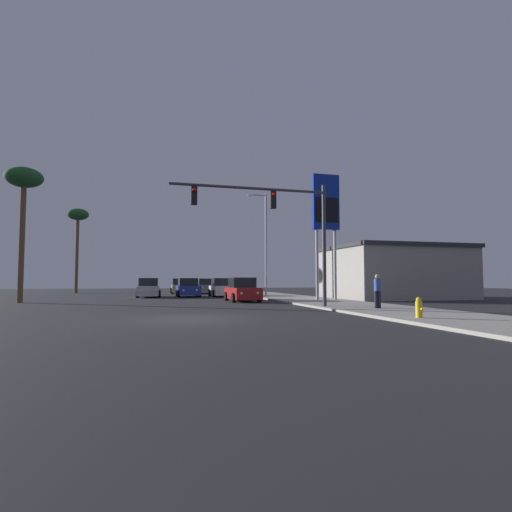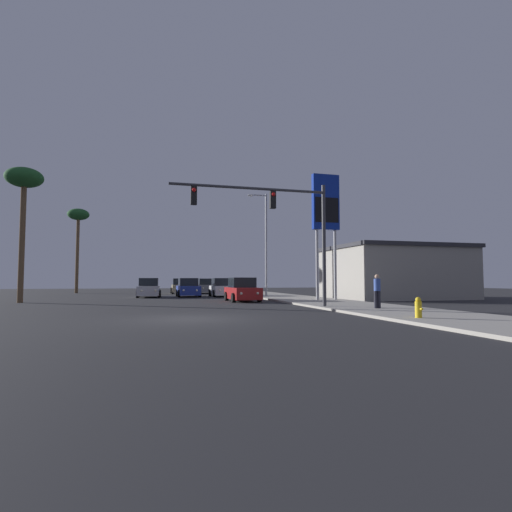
% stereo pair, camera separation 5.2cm
% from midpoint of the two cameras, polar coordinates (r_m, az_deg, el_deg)
% --- Properties ---
extents(ground_plane, '(120.00, 120.00, 0.00)m').
position_cam_midpoint_polar(ground_plane, '(15.78, -9.34, -8.88)').
color(ground_plane, '#28282B').
extents(sidewalk_right, '(5.00, 60.00, 0.12)m').
position_cam_midpoint_polar(sidewalk_right, '(27.93, 8.55, -6.38)').
color(sidewalk_right, '#9E998E').
rests_on(sidewalk_right, ground).
extents(building_gas_station, '(10.30, 8.30, 4.30)m').
position_cam_midpoint_polar(building_gas_station, '(34.93, 19.24, -2.19)').
color(building_gas_station, gray).
rests_on(building_gas_station, ground).
extents(car_silver, '(2.04, 4.34, 1.68)m').
position_cam_midpoint_polar(car_silver, '(36.48, -15.03, -4.51)').
color(car_silver, '#B7B7BC').
rests_on(car_silver, ground).
extents(car_red, '(2.04, 4.33, 1.68)m').
position_cam_midpoint_polar(car_red, '(28.36, -1.92, -4.96)').
color(car_red, maroon).
rests_on(car_red, ground).
extents(car_grey, '(2.04, 4.32, 1.68)m').
position_cam_midpoint_polar(car_grey, '(46.21, -7.15, -4.35)').
color(car_grey, slate).
rests_on(car_grey, ground).
extents(car_blue, '(2.04, 4.33, 1.68)m').
position_cam_midpoint_polar(car_blue, '(36.73, -9.64, -4.57)').
color(car_blue, navy).
rests_on(car_blue, ground).
extents(car_white, '(2.04, 4.32, 1.68)m').
position_cam_midpoint_polar(car_white, '(36.79, -4.86, -4.60)').
color(car_white, silver).
rests_on(car_white, ground).
extents(car_tan, '(2.04, 4.33, 1.68)m').
position_cam_midpoint_polar(car_tan, '(45.70, -10.74, -4.33)').
color(car_tan, tan).
rests_on(car_tan, ground).
extents(traffic_light_mast, '(8.28, 0.36, 6.50)m').
position_cam_midpoint_polar(traffic_light_mast, '(20.95, 3.65, 5.54)').
color(traffic_light_mast, '#38383D').
rests_on(traffic_light_mast, sidewalk_right).
extents(street_lamp, '(1.74, 0.24, 9.00)m').
position_cam_midpoint_polar(street_lamp, '(35.07, 1.29, 2.46)').
color(street_lamp, '#99999E').
rests_on(street_lamp, sidewalk_right).
extents(gas_station_sign, '(2.00, 0.42, 9.00)m').
position_cam_midpoint_polar(gas_station_sign, '(29.35, 9.98, 6.63)').
color(gas_station_sign, '#99999E').
rests_on(gas_station_sign, sidewalk_right).
extents(fire_hydrant, '(0.24, 0.34, 0.76)m').
position_cam_midpoint_polar(fire_hydrant, '(15.95, 22.27, -6.85)').
color(fire_hydrant, gold).
rests_on(fire_hydrant, sidewalk_right).
extents(pedestrian_on_sidewalk, '(0.34, 0.32, 1.67)m').
position_cam_midpoint_polar(pedestrian_on_sidewalk, '(20.60, 16.99, -4.61)').
color(pedestrian_on_sidewalk, '#23232D').
rests_on(pedestrian_on_sidewalk, sidewalk_right).
extents(palm_tree_far, '(2.40, 2.40, 9.79)m').
position_cam_midpoint_polar(palm_tree_far, '(50.82, -24.03, 4.76)').
color(palm_tree_far, brown).
rests_on(palm_tree_far, ground).
extents(palm_tree_near, '(2.40, 2.40, 9.08)m').
position_cam_midpoint_polar(palm_tree_near, '(31.47, -30.18, 8.73)').
color(palm_tree_near, brown).
rests_on(palm_tree_near, ground).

